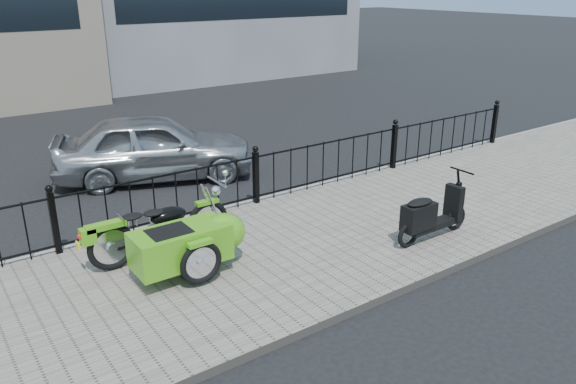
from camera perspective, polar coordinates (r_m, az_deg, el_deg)
ground at (r=9.37m, az=1.06°, el=-4.15°), size 120.00×120.00×0.00m
sidewalk at (r=8.99m, az=2.96°, el=-4.89°), size 30.00×3.80×0.12m
curb at (r=10.45m, az=-3.63°, el=-1.13°), size 30.00×0.10×0.12m
iron_fence at (r=10.15m, az=-3.28°, el=1.39°), size 14.11×0.11×1.08m
motorcycle_sidecar at (r=7.91m, az=-10.12°, el=-4.66°), size 2.28×1.48×0.98m
scooter at (r=8.96m, az=14.17°, el=-2.38°), size 1.53×0.45×1.03m
spare_tire at (r=7.74m, az=-9.90°, el=-6.83°), size 0.52×0.38×0.56m
sedan_car at (r=12.04m, az=-13.40°, el=4.48°), size 4.37×2.97×1.38m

